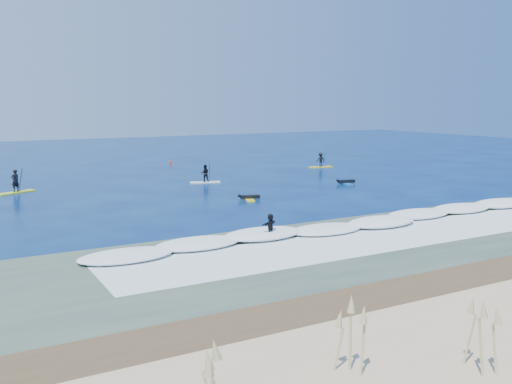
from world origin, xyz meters
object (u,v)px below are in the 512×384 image
sup_paddler_left (15,184)px  prone_paddler_near (249,198)px  sup_paddler_center (205,175)px  wave_surfer (270,226)px  prone_paddler_far (345,182)px  sup_paddler_right (321,161)px  marker_buoy (170,162)px

sup_paddler_left → prone_paddler_near: size_ratio=1.44×
sup_paddler_center → wave_surfer: (-5.86, -22.09, 0.02)m
prone_paddler_far → prone_paddler_near: bearing=119.6°
sup_paddler_right → prone_paddler_near: bearing=-131.1°
prone_paddler_near → prone_paddler_far: (11.92, 3.17, 0.01)m
sup_paddler_center → marker_buoy: size_ratio=4.63×
sup_paddler_left → prone_paddler_far: sup_paddler_left is taller
sup_paddler_right → wave_surfer: bearing=-121.7°
wave_surfer → marker_buoy: (8.39, 38.12, -0.49)m
sup_paddler_center → prone_paddler_far: (11.16, -6.95, -0.57)m
sup_paddler_right → prone_paddler_near: 23.08m
wave_surfer → sup_paddler_center: bearing=50.6°
sup_paddler_left → prone_paddler_far: (27.47, -9.13, -0.56)m
sup_paddler_center → prone_paddler_far: bearing=-14.5°
sup_paddler_right → wave_surfer: 35.22m
prone_paddler_near → marker_buoy: bearing=11.2°
sup_paddler_center → sup_paddler_right: bearing=33.7°
prone_paddler_far → wave_surfer: 22.79m
sup_paddler_left → marker_buoy: bearing=9.5°
sup_paddler_left → sup_paddler_right: bearing=-22.1°
sup_paddler_center → marker_buoy: (2.53, 16.03, -0.46)m
prone_paddler_far → marker_buoy: bearing=35.3°
wave_surfer → sup_paddler_right: bearing=25.5°
sup_paddler_left → sup_paddler_center: (16.31, -2.18, 0.01)m
sup_paddler_right → prone_paddler_far: sup_paddler_right is taller
prone_paddler_far → marker_buoy: marker_buoy is taller
sup_paddler_center → wave_surfer: bearing=-87.5°
sup_paddler_left → sup_paddler_center: size_ratio=1.14×
prone_paddler_far → wave_surfer: wave_surfer is taller
sup_paddler_right → marker_buoy: size_ratio=4.63×
sup_paddler_left → prone_paddler_far: size_ratio=1.39×
sup_paddler_center → wave_surfer: 22.86m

